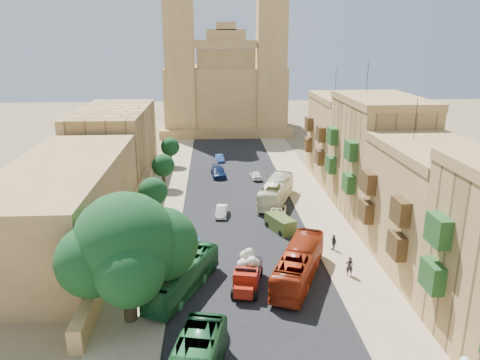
{
  "coord_description": "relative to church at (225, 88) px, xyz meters",
  "views": [
    {
      "loc": [
        -3.29,
        -26.72,
        20.05
      ],
      "look_at": [
        0.0,
        26.0,
        4.0
      ],
      "focal_mm": 35.0,
      "sensor_mm": 36.0,
      "label": 1
    }
  ],
  "objects": [
    {
      "name": "street_tree_c",
      "position": [
        -10.0,
        -42.61,
        -6.28
      ],
      "size": [
        3.15,
        3.15,
        4.84
      ],
      "color": "#34291A",
      "rests_on": "ground"
    },
    {
      "name": "street_tree_b",
      "position": [
        -10.0,
        -54.61,
        -6.12
      ],
      "size": [
        3.3,
        3.3,
        5.07
      ],
      "color": "#34291A",
      "rests_on": "ground"
    },
    {
      "name": "townhouse_c",
      "position": [
        15.95,
        -53.61,
        -2.61
      ],
      "size": [
        9.0,
        14.0,
        17.4
      ],
      "color": "tan",
      "rests_on": "ground"
    },
    {
      "name": "car_blue_b",
      "position": [
        -1.92,
        -28.2,
        -8.96
      ],
      "size": [
        1.62,
        3.48,
        1.1
      ],
      "primitive_type": "imported",
      "rotation": [
        0.0,
        0.0,
        0.14
      ],
      "color": "#3A6FCE",
      "rests_on": "ground"
    },
    {
      "name": "street_tree_a",
      "position": [
        -10.0,
        -66.61,
        -6.39
      ],
      "size": [
        3.04,
        3.04,
        4.68
      ],
      "color": "#34291A",
      "rests_on": "ground"
    },
    {
      "name": "car_white_b",
      "position": [
        3.18,
        -39.07,
        -8.91
      ],
      "size": [
        1.81,
        3.68,
        1.21
      ],
      "primitive_type": "imported",
      "rotation": [
        0.0,
        0.0,
        3.25
      ],
      "color": "white",
      "rests_on": "ground"
    },
    {
      "name": "road_surface",
      "position": [
        0.0,
        -48.61,
        -9.51
      ],
      "size": [
        14.0,
        140.0,
        0.01
      ],
      "primitive_type": "cube",
      "color": "black",
      "rests_on": "ground"
    },
    {
      "name": "townhouse_d",
      "position": [
        15.95,
        -39.61,
        -3.36
      ],
      "size": [
        9.0,
        14.0,
        15.9
      ],
      "color": "#AD854E",
      "rests_on": "ground"
    },
    {
      "name": "kerb_west",
      "position": [
        -7.0,
        -48.61,
        -9.46
      ],
      "size": [
        0.25,
        140.0,
        0.12
      ],
      "primitive_type": "cube",
      "color": "tan",
      "rests_on": "ground"
    },
    {
      "name": "bus_cream_east",
      "position": [
        4.77,
        -49.46,
        -8.03
      ],
      "size": [
        5.98,
        10.9,
        2.98
      ],
      "primitive_type": "imported",
      "rotation": [
        0.0,
        0.0,
        2.8
      ],
      "color": "#F0ECC4",
      "rests_on": "ground"
    },
    {
      "name": "olive_pickup",
      "position": [
        4.0,
        -58.61,
        -8.72
      ],
      "size": [
        3.15,
        4.27,
        1.62
      ],
      "color": "#465A22",
      "rests_on": "ground"
    },
    {
      "name": "ficus_tree",
      "position": [
        -9.41,
        -74.61,
        -3.69
      ],
      "size": [
        9.86,
        9.07,
        9.86
      ],
      "color": "#34291A",
      "rests_on": "ground"
    },
    {
      "name": "west_building_low",
      "position": [
        -18.0,
        -60.61,
        -5.32
      ],
      "size": [
        10.0,
        28.0,
        8.4
      ],
      "primitive_type": "cube",
      "color": "olive",
      "rests_on": "ground"
    },
    {
      "name": "car_blue_a",
      "position": [
        -5.0,
        -63.25,
        -8.85
      ],
      "size": [
        2.48,
        4.16,
        1.33
      ],
      "primitive_type": "imported",
      "rotation": [
        0.0,
        0.0,
        0.25
      ],
      "color": "#2F649E",
      "rests_on": "ground"
    },
    {
      "name": "kerb_east",
      "position": [
        7.0,
        -48.61,
        -9.46
      ],
      "size": [
        0.25,
        140.0,
        0.12
      ],
      "primitive_type": "cube",
      "color": "tan",
      "rests_on": "ground"
    },
    {
      "name": "street_tree_d",
      "position": [
        -10.0,
        -30.61,
        -6.38
      ],
      "size": [
        3.05,
        3.05,
        4.69
      ],
      "color": "#34291A",
      "rests_on": "ground"
    },
    {
      "name": "red_truck",
      "position": [
        -0.47,
        -70.34,
        -8.14
      ],
      "size": [
        3.07,
        5.63,
        3.13
      ],
      "color": "maroon",
      "rests_on": "ground"
    },
    {
      "name": "church",
      "position": [
        0.0,
        0.0,
        0.0
      ],
      "size": [
        28.0,
        22.5,
        36.3
      ],
      "color": "#AD854E",
      "rests_on": "ground"
    },
    {
      "name": "pedestrian_c",
      "position": [
        8.54,
        -63.76,
        -8.7
      ],
      "size": [
        0.69,
        1.03,
        1.62
      ],
      "primitive_type": "imported",
      "rotation": [
        0.0,
        0.0,
        5.05
      ],
      "color": "#313132",
      "rests_on": "ground"
    },
    {
      "name": "bus_green_north",
      "position": [
        -5.83,
        -70.86,
        -8.15
      ],
      "size": [
        6.02,
        9.86,
        2.72
      ],
      "primitive_type": "imported",
      "rotation": [
        0.0,
        0.0,
        -0.41
      ],
      "color": "#216733",
      "rests_on": "ground"
    },
    {
      "name": "ground",
      "position": [
        0.0,
        -78.61,
        -9.52
      ],
      "size": [
        260.0,
        260.0,
        0.0
      ],
      "primitive_type": "plane",
      "color": "brown"
    },
    {
      "name": "car_dkblue",
      "position": [
        -2.31,
        -37.47,
        -8.8
      ],
      "size": [
        2.46,
        5.09,
        1.43
      ],
      "primitive_type": "imported",
      "rotation": [
        0.0,
        0.0,
        0.09
      ],
      "color": "#0C1A42",
      "rests_on": "ground"
    },
    {
      "name": "townhouse_b",
      "position": [
        15.95,
        -67.61,
        -3.86
      ],
      "size": [
        9.0,
        14.0,
        14.9
      ],
      "color": "#AD854E",
      "rests_on": "ground"
    },
    {
      "name": "car_cream",
      "position": [
        4.17,
        -54.46,
        -8.81
      ],
      "size": [
        3.07,
        5.35,
        1.4
      ],
      "primitive_type": "imported",
      "rotation": [
        0.0,
        0.0,
        2.99
      ],
      "color": "beige",
      "rests_on": "ground"
    },
    {
      "name": "pedestrian_a",
      "position": [
        8.61,
        -69.0,
        -8.62
      ],
      "size": [
        0.67,
        0.45,
        1.79
      ],
      "primitive_type": "imported",
      "rotation": [
        0.0,
        0.0,
        3.11
      ],
      "color": "#262227",
      "rests_on": "ground"
    },
    {
      "name": "sidewalk_east",
      "position": [
        9.5,
        -48.61,
        -9.51
      ],
      "size": [
        5.0,
        140.0,
        0.01
      ],
      "primitive_type": "cube",
      "color": "tan",
      "rests_on": "ground"
    },
    {
      "name": "bus_red_east",
      "position": [
        4.0,
        -69.48,
        -8.02
      ],
      "size": [
        6.42,
        10.87,
        2.99
      ],
      "primitive_type": "imported",
      "rotation": [
        0.0,
        0.0,
        2.75
      ],
      "color": "#98290F",
      "rests_on": "ground"
    },
    {
      "name": "west_building_mid",
      "position": [
        -18.0,
        -34.61,
        -4.52
      ],
      "size": [
        10.0,
        22.0,
        10.0
      ],
      "primitive_type": "cube",
      "color": "tan",
      "rests_on": "ground"
    },
    {
      "name": "sidewalk_west",
      "position": [
        -9.5,
        -48.61,
        -9.51
      ],
      "size": [
        5.0,
        140.0,
        0.01
      ],
      "primitive_type": "cube",
      "color": "tan",
      "rests_on": "ground"
    },
    {
      "name": "west_wall",
      "position": [
        -12.5,
        -58.61,
        -8.62
      ],
      "size": [
        1.0,
        40.0,
        1.8
      ],
      "primitive_type": "cube",
      "color": "#AD854E",
      "rests_on": "ground"
    },
    {
      "name": "car_white_a",
      "position": [
        -2.24,
        -53.84,
        -8.93
      ],
      "size": [
        1.62,
        3.69,
        1.18
      ],
      "primitive_type": "imported",
      "rotation": [
        0.0,
        0.0,
        -0.11
      ],
      "color": "white",
      "rests_on": "ground"
    }
  ]
}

